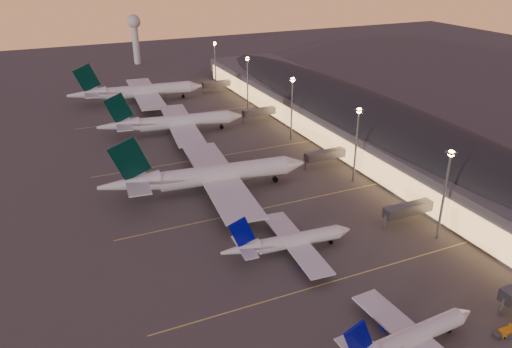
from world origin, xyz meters
The scene contains 12 objects.
ground centered at (0.00, 0.00, 0.00)m, with size 700.00×700.00×0.00m, color #44413E.
airliner_narrow_south centered at (0.00, -30.16, 3.24)m, with size 35.08×31.35×12.54m.
airliner_narrow_north centered at (-4.54, 10.35, 3.34)m, with size 36.24×32.44×12.94m.
airliner_wide_near centered at (-11.67, 52.88, 5.58)m, with size 67.78×62.06×21.68m.
airliner_wide_mid centered at (-6.66, 111.75, 5.06)m, with size 61.42×56.36×19.65m.
airliner_wide_far centered at (-10.00, 165.50, 5.59)m, with size 67.90×62.03×21.72m.
terminal_building centered at (61.84, 72.47, 8.78)m, with size 56.35×255.00×17.46m.
light_masts centered at (36.00, 65.00, 17.55)m, with size 2.20×217.20×25.90m.
radar_tower centered at (10.00, 260.00, 21.87)m, with size 9.00×9.00×32.50m.
lane_markings centered at (0.00, 40.00, 0.01)m, with size 90.00×180.36×0.00m.
baggage_tug_a centered at (21.43, -34.81, 0.56)m, with size 4.20×1.96×1.23m.
baggage_tug_b centered at (23.45, -34.94, 0.50)m, with size 3.93×3.04×1.10m.
Camera 1 is at (-57.36, -86.25, 72.35)m, focal length 35.00 mm.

